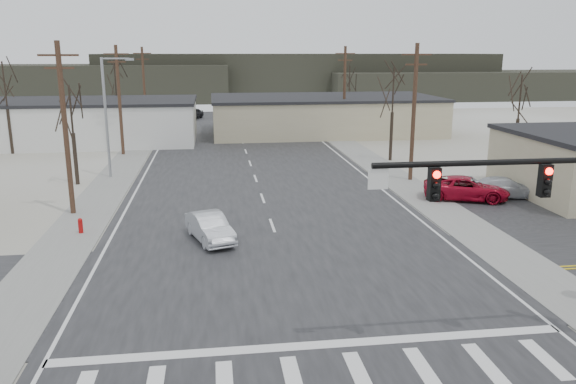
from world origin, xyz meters
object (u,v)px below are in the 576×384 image
(car_parked_red, at_px, (466,188))
(car_parked_silver, at_px, (505,187))
(fire_hydrant, at_px, (81,226))
(sedan_crossing, at_px, (210,227))
(traffic_signal_mast, at_px, (574,209))
(car_far_a, at_px, (258,120))
(car_far_b, at_px, (192,114))

(car_parked_red, bearing_deg, car_parked_silver, -66.00)
(fire_hydrant, distance_m, car_parked_red, 23.62)
(sedan_crossing, height_order, car_parked_red, car_parked_red)
(traffic_signal_mast, height_order, fire_hydrant, traffic_signal_mast)
(fire_hydrant, distance_m, car_far_a, 44.36)
(fire_hydrant, bearing_deg, car_parked_red, 9.63)
(car_parked_red, relative_size, car_parked_silver, 1.18)
(traffic_signal_mast, xyz_separation_m, car_far_a, (-5.17, 56.64, -3.83))
(fire_hydrant, relative_size, car_far_b, 0.20)
(traffic_signal_mast, distance_m, fire_hydrant, 23.39)
(car_far_a, height_order, car_parked_silver, car_far_a)
(sedan_crossing, bearing_deg, car_parked_red, 1.75)
(car_far_b, bearing_deg, sedan_crossing, -63.04)
(fire_hydrant, relative_size, car_far_a, 0.16)
(sedan_crossing, bearing_deg, car_far_b, 74.29)
(traffic_signal_mast, relative_size, sedan_crossing, 2.13)
(sedan_crossing, bearing_deg, fire_hydrant, 144.60)
(fire_hydrant, bearing_deg, car_far_b, 85.28)
(car_far_a, distance_m, car_far_b, 12.96)
(sedan_crossing, bearing_deg, car_parked_silver, -0.42)
(car_far_a, height_order, car_parked_red, car_far_a)
(fire_hydrant, bearing_deg, traffic_signal_mast, -38.13)
(traffic_signal_mast, bearing_deg, fire_hydrant, 141.87)
(car_far_a, bearing_deg, car_parked_red, 117.44)
(car_far_a, relative_size, car_parked_silver, 1.20)
(car_far_a, bearing_deg, fire_hydrant, 85.44)
(car_far_a, height_order, car_far_b, car_far_a)
(car_parked_silver, bearing_deg, car_far_b, 32.79)
(car_far_b, height_order, car_parked_silver, car_far_b)
(traffic_signal_mast, distance_m, sedan_crossing, 17.03)
(sedan_crossing, relative_size, car_far_b, 0.95)
(traffic_signal_mast, xyz_separation_m, fire_hydrant, (-18.09, 14.20, -4.22))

